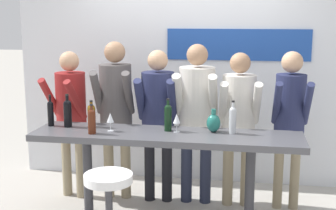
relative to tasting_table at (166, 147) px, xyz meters
name	(u,v)px	position (x,y,z in m)	size (l,w,h in m)	color
back_wall	(187,80)	(0.01, 1.38, 0.44)	(4.12, 0.12, 2.44)	silver
tasting_table	(166,147)	(0.00, 0.00, 0.00)	(2.52, 0.58, 0.92)	#4C4C51
bar_stool	(109,204)	(-0.35, -0.73, -0.28)	(0.41, 0.41, 0.76)	#333338
person_far_left	(71,108)	(-1.15, 0.56, 0.23)	(0.45, 0.55, 1.62)	gray
person_left	(116,102)	(-0.66, 0.61, 0.29)	(0.44, 0.56, 1.73)	gray
person_center_left	(158,109)	(-0.19, 0.59, 0.24)	(0.43, 0.53, 1.65)	black
person_center	(197,107)	(0.21, 0.62, 0.27)	(0.45, 0.55, 1.71)	#23283D
person_center_right	(239,113)	(0.65, 0.62, 0.22)	(0.44, 0.54, 1.63)	gray
person_right	(290,112)	(1.16, 0.61, 0.25)	(0.37, 0.50, 1.65)	gray
wine_bottle_0	(51,112)	(-1.18, 0.09, 0.28)	(0.06, 0.06, 0.31)	black
wine_bottle_1	(91,114)	(-0.77, 0.12, 0.26)	(0.08, 0.08, 0.26)	brown
wine_bottle_2	(233,119)	(0.61, 0.09, 0.28)	(0.07, 0.07, 0.31)	#B7BCC1
wine_bottle_3	(68,112)	(-0.99, 0.08, 0.29)	(0.08, 0.08, 0.33)	black
wine_bottle_4	(168,116)	(0.00, 0.09, 0.28)	(0.07, 0.07, 0.31)	black
wine_bottle_5	(92,120)	(-0.68, -0.13, 0.27)	(0.07, 0.07, 0.28)	#4C1E0F
wine_glass_0	(177,119)	(0.09, 0.05, 0.26)	(0.07, 0.07, 0.18)	silver
wine_glass_1	(110,118)	(-0.53, -0.02, 0.26)	(0.07, 0.07, 0.18)	silver
decorative_vase	(213,123)	(0.43, 0.12, 0.23)	(0.13, 0.13, 0.22)	#1E665B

